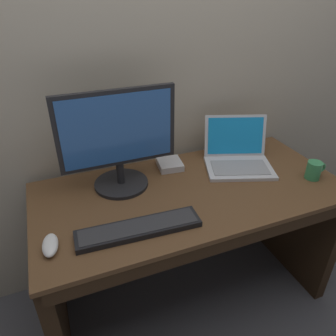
# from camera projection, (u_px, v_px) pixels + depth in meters

# --- Properties ---
(ground_plane) EXTENTS (14.00, 14.00, 0.00)m
(ground_plane) POSITION_uv_depth(u_px,v_px,m) (187.00, 293.00, 1.86)
(ground_plane) COLOR #4C4C51
(desk) EXTENTS (1.43, 0.68, 0.73)m
(desk) POSITION_uv_depth(u_px,v_px,m) (190.00, 233.00, 1.61)
(desk) COLOR brown
(desk) RESTS_ON ground
(laptop_silver) EXTENTS (0.41, 0.39, 0.23)m
(laptop_silver) POSITION_uv_depth(u_px,v_px,m) (238.00, 157.00, 1.66)
(laptop_silver) COLOR silver
(laptop_silver) RESTS_ON desk
(external_monitor) EXTENTS (0.52, 0.25, 0.46)m
(external_monitor) POSITION_uv_depth(u_px,v_px,m) (118.00, 141.00, 1.39)
(external_monitor) COLOR black
(external_monitor) RESTS_ON desk
(wired_keyboard) EXTENTS (0.49, 0.14, 0.03)m
(wired_keyboard) POSITION_uv_depth(u_px,v_px,m) (139.00, 228.00, 1.23)
(wired_keyboard) COLOR black
(wired_keyboard) RESTS_ON desk
(computer_mouse) EXTENTS (0.07, 0.13, 0.04)m
(computer_mouse) POSITION_uv_depth(u_px,v_px,m) (50.00, 245.00, 1.15)
(computer_mouse) COLOR white
(computer_mouse) RESTS_ON desk
(external_drive_box) EXTENTS (0.13, 0.14, 0.03)m
(external_drive_box) POSITION_uv_depth(u_px,v_px,m) (170.00, 164.00, 1.66)
(external_drive_box) COLOR silver
(external_drive_box) RESTS_ON desk
(coffee_mug) EXTENTS (0.11, 0.07, 0.09)m
(coffee_mug) POSITION_uv_depth(u_px,v_px,m) (314.00, 170.00, 1.55)
(coffee_mug) COLOR #388E56
(coffee_mug) RESTS_ON desk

